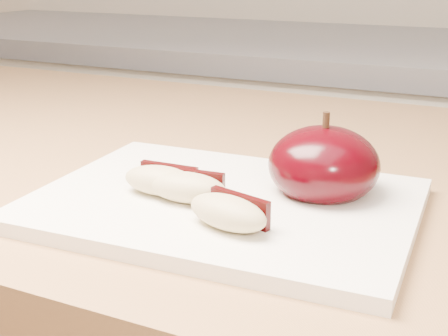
% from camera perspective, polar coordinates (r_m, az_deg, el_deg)
% --- Properties ---
extents(back_cabinet, '(2.40, 0.62, 0.94)m').
position_cam_1_polar(back_cabinet, '(1.44, 13.41, -7.65)').
color(back_cabinet, silver).
rests_on(back_cabinet, ground).
extents(cutting_board, '(0.31, 0.24, 0.01)m').
position_cam_1_polar(cutting_board, '(0.51, 0.00, -3.31)').
color(cutting_board, white).
rests_on(cutting_board, island_counter).
extents(apple_half, '(0.10, 0.10, 0.08)m').
position_cam_1_polar(apple_half, '(0.52, 9.10, 0.27)').
color(apple_half, black).
rests_on(apple_half, cutting_board).
extents(apple_wedge_a, '(0.07, 0.03, 0.02)m').
position_cam_1_polar(apple_wedge_a, '(0.51, -5.68, -1.12)').
color(apple_wedge_a, tan).
rests_on(apple_wedge_a, cutting_board).
extents(apple_wedge_b, '(0.07, 0.04, 0.02)m').
position_cam_1_polar(apple_wedge_b, '(0.50, -3.32, -1.74)').
color(apple_wedge_b, tan).
rests_on(apple_wedge_b, cutting_board).
extents(apple_wedge_c, '(0.07, 0.05, 0.02)m').
position_cam_1_polar(apple_wedge_c, '(0.45, 0.47, -4.03)').
color(apple_wedge_c, tan).
rests_on(apple_wedge_c, cutting_board).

